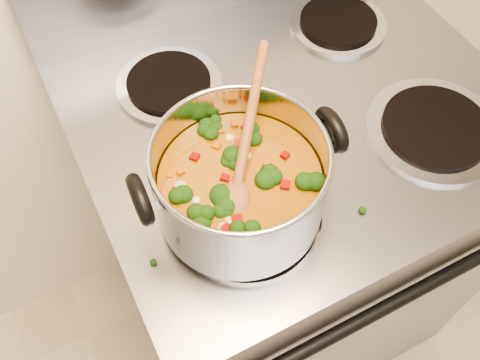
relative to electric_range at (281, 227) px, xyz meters
name	(u,v)px	position (x,y,z in m)	size (l,w,h in m)	color
electric_range	(281,227)	(0.00, 0.00, 0.00)	(0.78, 0.71, 1.08)	gray
stockpot	(240,184)	(-0.19, -0.15, 0.53)	(0.31, 0.25, 0.15)	#A8A9B1
wooden_spoon	(242,160)	(-0.18, -0.14, 0.57)	(0.19, 0.23, 0.11)	brown
cooktop_crumbs	(292,244)	(-0.15, -0.24, 0.46)	(0.33, 0.04, 0.01)	black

